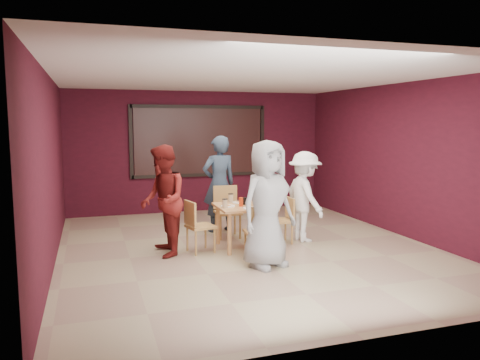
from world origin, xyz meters
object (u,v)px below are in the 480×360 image
object	(u,v)px
chair_front	(260,229)
diner_right	(305,197)
diner_left	(163,201)
diner_back	(219,184)
chair_back	(227,208)
dining_table	(244,210)
chair_left	(197,223)
chair_right	(284,217)
diner_front	(267,204)

from	to	relation	value
chair_front	diner_right	world-z (taller)	diner_right
diner_left	diner_right	size ratio (longest dim) A/B	1.10
diner_back	chair_back	bearing A→B (deg)	85.07
dining_table	diner_back	world-z (taller)	diner_back
chair_front	diner_left	world-z (taller)	diner_left
dining_table	diner_right	xyz separation A→B (m)	(1.16, 0.12, 0.16)
chair_back	chair_left	bearing A→B (deg)	-130.71
chair_right	diner_front	distance (m)	1.48
diner_right	diner_back	bearing A→B (deg)	42.36
diner_front	chair_front	bearing A→B (deg)	68.69
chair_left	diner_front	world-z (taller)	diner_front
chair_back	diner_back	size ratio (longest dim) A/B	0.50
diner_front	diner_back	xyz separation A→B (m)	(-0.06, 2.36, -0.00)
dining_table	diner_left	distance (m)	1.37
diner_front	diner_right	xyz separation A→B (m)	(1.17, 1.20, -0.13)
chair_back	chair_right	xyz separation A→B (m)	(0.81, -0.76, -0.08)
chair_front	chair_back	xyz separation A→B (m)	(-0.04, 1.62, 0.04)
chair_left	diner_back	distance (m)	1.58
chair_left	chair_right	xyz separation A→B (m)	(1.58, 0.13, -0.03)
dining_table	chair_front	size ratio (longest dim) A/B	1.08
chair_right	chair_left	bearing A→B (deg)	-175.15
dining_table	chair_left	distance (m)	0.84
chair_back	diner_front	distance (m)	1.97
diner_right	chair_back	bearing A→B (deg)	54.63
diner_back	diner_right	bearing A→B (deg)	128.46
diner_back	diner_left	distance (m)	1.84
diner_front	diner_left	bearing A→B (deg)	121.66
chair_back	diner_front	size ratio (longest dim) A/B	0.50
chair_left	diner_right	size ratio (longest dim) A/B	0.53
dining_table	chair_back	distance (m)	0.86
diner_right	chair_right	bearing A→B (deg)	89.74
chair_back	diner_right	size ratio (longest dim) A/B	0.59
chair_front	diner_back	distance (m)	2.10
diner_front	diner_right	world-z (taller)	diner_front
dining_table	chair_back	xyz separation A→B (m)	(-0.05, 0.85, -0.11)
diner_left	chair_front	bearing A→B (deg)	61.30
chair_back	diner_right	xyz separation A→B (m)	(1.21, -0.73, 0.27)
chair_right	diner_right	size ratio (longest dim) A/B	0.50
diner_left	chair_back	bearing A→B (deg)	124.24
dining_table	diner_right	distance (m)	1.18
diner_left	diner_right	world-z (taller)	diner_left
diner_front	diner_back	size ratio (longest dim) A/B	1.00
chair_left	chair_back	bearing A→B (deg)	49.29
dining_table	diner_front	xyz separation A→B (m)	(-0.02, -1.08, 0.29)
chair_left	diner_back	size ratio (longest dim) A/B	0.46
chair_front	diner_front	bearing A→B (deg)	-90.93
dining_table	chair_front	xyz separation A→B (m)	(-0.01, -0.76, -0.15)
chair_back	chair_right	distance (m)	1.11
diner_left	diner_right	xyz separation A→B (m)	(2.51, 0.16, -0.08)
chair_front	chair_right	xyz separation A→B (m)	(0.77, 0.86, -0.03)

